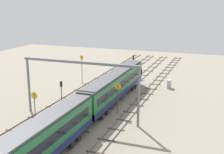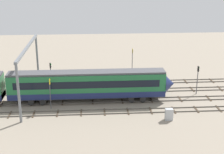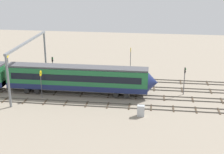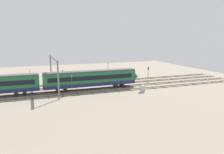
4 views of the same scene
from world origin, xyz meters
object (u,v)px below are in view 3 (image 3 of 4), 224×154
at_px(speed_sign_mid_trackside, 131,59).
at_px(overhead_gantry, 28,53).
at_px(speed_sign_near_foreground, 8,62).
at_px(signal_light_trackside_departure, 53,65).
at_px(relay_cabinet, 141,111).
at_px(speed_sign_far_trackside, 41,80).
at_px(signal_light_trackside_approach, 185,77).
at_px(train, 10,76).

bearing_deg(speed_sign_mid_trackside, overhead_gantry, -154.72).
xyz_separation_m(speed_sign_near_foreground, signal_light_trackside_departure, (8.51, 0.87, -0.48)).
height_order(overhead_gantry, relay_cabinet, overhead_gantry).
relative_size(speed_sign_far_trackside, signal_light_trackside_departure, 1.06).
distance_m(speed_sign_near_foreground, signal_light_trackside_approach, 33.06).
xyz_separation_m(speed_sign_far_trackside, relay_cabinet, (16.64, -4.89, -2.30)).
height_order(speed_sign_near_foreground, relay_cabinet, speed_sign_near_foreground).
height_order(speed_sign_mid_trackside, relay_cabinet, speed_sign_mid_trackside).
bearing_deg(speed_sign_near_foreground, signal_light_trackside_approach, -6.64).
distance_m(overhead_gantry, speed_sign_near_foreground, 7.54).
relative_size(train, speed_sign_near_foreground, 9.63).
height_order(speed_sign_far_trackside, relay_cabinet, speed_sign_far_trackside).
bearing_deg(train, signal_light_trackside_departure, 50.92).
bearing_deg(overhead_gantry, speed_sign_far_trackside, -51.56).
bearing_deg(speed_sign_mid_trackside, train, -152.88).
height_order(overhead_gantry, speed_sign_mid_trackside, overhead_gantry).
distance_m(train, signal_light_trackside_approach, 29.93).
height_order(train, speed_sign_mid_trackside, speed_sign_mid_trackside).
distance_m(speed_sign_far_trackside, signal_light_trackside_departure, 9.30).
height_order(train, signal_light_trackside_departure, train).
xyz_separation_m(overhead_gantry, speed_sign_far_trackside, (3.62, -4.57, -3.32)).
bearing_deg(signal_light_trackside_departure, train, -129.08).
bearing_deg(speed_sign_near_foreground, speed_sign_far_trackside, -41.86).
bearing_deg(signal_light_trackside_departure, speed_sign_near_foreground, -174.19).
bearing_deg(train, speed_sign_near_foreground, 116.74).
distance_m(overhead_gantry, signal_light_trackside_approach, 27.29).
bearing_deg(speed_sign_mid_trackside, signal_light_trackside_approach, -40.02).
height_order(train, speed_sign_far_trackside, train).
bearing_deg(signal_light_trackside_approach, speed_sign_near_foreground, 173.36).
distance_m(overhead_gantry, speed_sign_mid_trackside, 19.37).
bearing_deg(overhead_gantry, speed_sign_mid_trackside, 25.28).
height_order(signal_light_trackside_approach, signal_light_trackside_departure, signal_light_trackside_approach).
height_order(speed_sign_near_foreground, speed_sign_mid_trackside, speed_sign_mid_trackside).
bearing_deg(relay_cabinet, signal_light_trackside_approach, 54.19).
relative_size(train, speed_sign_far_trackside, 10.59).
relative_size(overhead_gantry, speed_sign_near_foreground, 3.47).
xyz_separation_m(overhead_gantry, signal_light_trackside_departure, (2.76, 4.69, -3.51)).
xyz_separation_m(speed_sign_near_foreground, speed_sign_mid_trackside, (23.09, 4.36, 0.29)).
bearing_deg(train, signal_light_trackside_approach, 4.04).
bearing_deg(relay_cabinet, train, 162.28).
distance_m(train, speed_sign_far_trackside, 6.85).
xyz_separation_m(overhead_gantry, speed_sign_mid_trackside, (17.34, 8.19, -2.73)).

